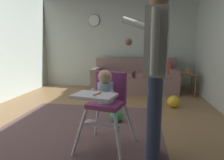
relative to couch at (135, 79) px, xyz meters
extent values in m
cube|color=#9C744B|center=(-0.56, -2.47, -0.38)|extent=(5.88, 7.51, 0.10)
cube|color=#B8C1B8|center=(-0.56, 0.52, 0.96)|extent=(5.08, 0.06, 2.58)
cube|color=brown|center=(-0.68, -2.75, -0.33)|extent=(2.30, 2.62, 0.01)
cube|color=#856662|center=(-0.01, -0.06, -0.13)|extent=(2.13, 0.84, 0.40)
cube|color=#856662|center=(-0.01, 0.27, 0.30)|extent=(2.13, 0.22, 0.46)
cube|color=#856662|center=(-0.98, -0.06, 0.17)|extent=(0.20, 0.84, 0.20)
cube|color=#856662|center=(0.97, -0.06, 0.17)|extent=(0.20, 0.84, 0.20)
cube|color=#916460|center=(-0.47, -0.11, 0.12)|extent=(0.85, 0.60, 0.11)
cube|color=#916460|center=(0.45, -0.11, 0.12)|extent=(0.85, 0.60, 0.11)
cube|color=#B24238|center=(0.76, 0.14, 0.27)|extent=(0.35, 0.15, 0.34)
cylinder|color=white|center=(-0.47, -3.15, -0.08)|extent=(0.19, 0.14, 0.51)
cylinder|color=white|center=(-0.04, -3.24, -0.08)|extent=(0.14, 0.19, 0.51)
cylinder|color=white|center=(-0.38, -2.72, -0.08)|extent=(0.14, 0.19, 0.51)
cylinder|color=white|center=(0.05, -2.81, -0.08)|extent=(0.19, 0.14, 0.51)
cube|color=#953C77|center=(-0.21, -2.98, 0.20)|extent=(0.43, 0.43, 0.05)
cube|color=#953C77|center=(-0.18, -2.83, 0.38)|extent=(0.37, 0.15, 0.32)
cube|color=white|center=(-0.27, -3.26, 0.36)|extent=(0.45, 0.34, 0.03)
cube|color=white|center=(-0.24, -3.09, 0.00)|extent=(0.41, 0.18, 0.02)
cylinder|color=#A9CEE1|center=(-0.22, -3.00, 0.33)|extent=(0.20, 0.20, 0.22)
sphere|color=tan|center=(-0.22, -3.01, 0.51)|extent=(0.15, 0.15, 0.15)
cylinder|color=#A9CEE1|center=(-0.33, -3.02, 0.34)|extent=(0.07, 0.15, 0.10)
cylinder|color=#A9CEE1|center=(-0.12, -3.06, 0.34)|extent=(0.07, 0.15, 0.10)
cylinder|color=#C67A23|center=(-0.24, -3.27, 0.38)|extent=(0.05, 0.13, 0.01)
cube|color=white|center=(-0.26, -3.33, 0.39)|extent=(0.02, 0.03, 0.02)
cylinder|color=#364361|center=(0.32, -3.00, 0.11)|extent=(0.14, 0.14, 0.88)
cylinder|color=#364361|center=(0.30, -3.12, 0.11)|extent=(0.14, 0.14, 0.88)
cube|color=#9D9F9A|center=(0.31, -3.06, 0.86)|extent=(0.26, 0.43, 0.63)
cylinder|color=#9D9F9A|center=(0.17, -2.86, 1.04)|extent=(0.48, 0.15, 0.23)
sphere|color=brown|center=(0.02, -2.83, 0.88)|extent=(0.08, 0.08, 0.08)
cylinder|color=#9D9F9A|center=(0.27, -3.30, 0.86)|extent=(0.07, 0.07, 0.57)
sphere|color=green|center=(-0.20, -2.17, -0.23)|extent=(0.21, 0.21, 0.21)
sphere|color=gold|center=(0.80, -1.31, -0.21)|extent=(0.24, 0.24, 0.24)
cube|color=brown|center=(1.23, -0.29, 0.18)|extent=(0.40, 0.40, 0.02)
cylinder|color=brown|center=(1.06, -0.46, -0.08)|extent=(0.04, 0.04, 0.50)
cylinder|color=brown|center=(1.40, -0.46, -0.08)|extent=(0.04, 0.04, 0.50)
cylinder|color=brown|center=(1.06, -0.12, -0.08)|extent=(0.04, 0.04, 0.50)
cylinder|color=brown|center=(1.40, -0.12, -0.08)|extent=(0.04, 0.04, 0.50)
cylinder|color=orange|center=(1.25, -0.29, 0.24)|extent=(0.07, 0.07, 0.10)
cylinder|color=white|center=(-1.19, 0.47, 1.56)|extent=(0.32, 0.03, 0.32)
cylinder|color=black|center=(-1.19, 0.48, 1.56)|extent=(0.34, 0.02, 0.34)
camera|label=1|loc=(0.17, -5.01, 0.83)|focal=30.83mm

